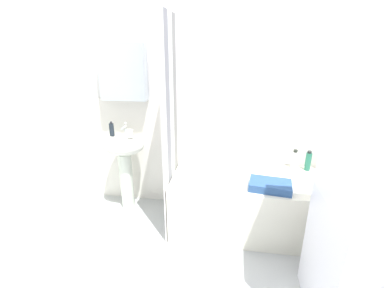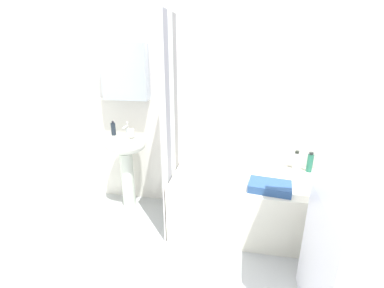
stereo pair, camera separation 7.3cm
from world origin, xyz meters
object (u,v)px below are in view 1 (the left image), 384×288
body_wash_bottle (308,161)px  washer_dryer_stack (384,211)px  soap_dispenser (112,129)px  towel_folded (270,185)px  toothbrush_cup (130,134)px  shampoo_bottle (332,165)px  conditioner_bottle (294,160)px  bathtub (257,204)px  lotion_bottle (321,162)px  sink (124,156)px

body_wash_bottle → washer_dryer_stack: bearing=-85.1°
soap_dispenser → towel_folded: size_ratio=0.43×
towel_folded → toothbrush_cup: bearing=166.4°
towel_folded → soap_dispenser: bearing=167.3°
soap_dispenser → washer_dryer_stack: size_ratio=0.09×
shampoo_bottle → washer_dryer_stack: washer_dryer_stack is taller
shampoo_bottle → conditioner_bottle: conditioner_bottle is taller
conditioner_bottle → soap_dispenser: bearing=-176.2°
soap_dispenser → toothbrush_cup: 0.21m
bathtub → conditioner_bottle: bearing=38.5°
conditioner_bottle → toothbrush_cup: bearing=-175.0°
soap_dispenser → shampoo_bottle: 2.25m
bathtub → conditioner_bottle: (0.36, 0.29, 0.37)m
washer_dryer_stack → shampoo_bottle: bearing=83.8°
bathtub → lotion_bottle: bearing=24.8°
sink → bathtub: 1.45m
sink → toothbrush_cup: toothbrush_cup is taller
shampoo_bottle → conditioner_bottle: (-0.35, 0.03, 0.02)m
towel_folded → lotion_bottle: bearing=41.2°
soap_dispenser → lotion_bottle: soap_dispenser is taller
lotion_bottle → soap_dispenser: bearing=-176.7°
sink → soap_dispenser: 0.32m
soap_dispenser → body_wash_bottle: (2.00, 0.10, -0.27)m
conditioner_bottle → towel_folded: bearing=-121.1°
body_wash_bottle → towel_folded: (-0.42, -0.46, -0.06)m
towel_folded → washer_dryer_stack: washer_dryer_stack is taller
shampoo_bottle → washer_dryer_stack: 1.18m
bathtub → conditioner_bottle: conditioner_bottle is taller
soap_dispenser → conditioner_bottle: 1.90m
toothbrush_cup → washer_dryer_stack: (1.90, -1.04, -0.04)m
body_wash_bottle → conditioner_bottle: 0.13m
toothbrush_cup → washer_dryer_stack: 2.16m
lotion_bottle → body_wash_bottle: 0.13m
lotion_bottle → washer_dryer_stack: bearing=-91.3°
bathtub → shampoo_bottle: 0.84m
conditioner_bottle → washer_dryer_stack: (0.23, -1.19, 0.20)m
toothbrush_cup → soap_dispenser: bearing=173.5°
conditioner_bottle → washer_dryer_stack: 1.22m
sink → lotion_bottle: 2.02m
towel_folded → washer_dryer_stack: size_ratio=0.21×
lotion_bottle → body_wash_bottle: size_ratio=0.89×
sink → toothbrush_cup: size_ratio=10.58×
shampoo_bottle → body_wash_bottle: bearing=178.6°
body_wash_bottle → conditioner_bottle: (-0.13, 0.02, -0.00)m
body_wash_bottle → lotion_bottle: bearing=8.9°
conditioner_bottle → towel_folded: conditioner_bottle is taller
bathtub → towel_folded: size_ratio=4.59×
bathtub → washer_dryer_stack: washer_dryer_stack is taller
sink → towel_folded: 1.52m
lotion_bottle → body_wash_bottle: bearing=-171.1°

